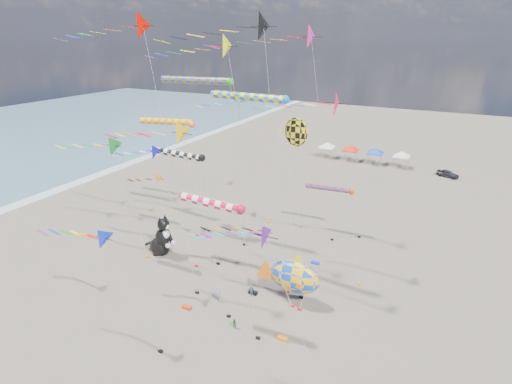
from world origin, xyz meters
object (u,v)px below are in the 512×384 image
object	(u,v)px
child_blue	(251,290)
cat_inflatable	(161,235)
person_adult	(217,294)
child_green	(234,324)
parked_car	(448,174)
fish_inflatable	(294,277)

from	to	relation	value
child_blue	cat_inflatable	bearing A→B (deg)	145.64
child_blue	person_adult	bearing A→B (deg)	-160.97
person_adult	child_blue	size ratio (longest dim) A/B	1.38
cat_inflatable	child_blue	world-z (taller)	cat_inflatable
child_green	parked_car	world-z (taller)	parked_car
person_adult	child_green	size ratio (longest dim) A/B	1.59
person_adult	child_blue	world-z (taller)	person_adult
cat_inflatable	child_blue	distance (m)	13.47
fish_inflatable	child_blue	size ratio (longest dim) A/B	5.80
person_adult	child_green	bearing A→B (deg)	-45.96
person_adult	child_blue	xyz separation A→B (m)	(2.46, 2.33, -0.22)
fish_inflatable	parked_car	xyz separation A→B (m)	(11.21, 46.86, -2.15)
child_blue	child_green	bearing A→B (deg)	-103.46
child_green	parked_car	bearing A→B (deg)	87.50
person_adult	child_green	xyz separation A→B (m)	(3.41, -2.62, -0.29)
fish_inflatable	person_adult	world-z (taller)	fish_inflatable
parked_car	fish_inflatable	bearing A→B (deg)	-173.58
person_adult	child_green	distance (m)	4.31
fish_inflatable	child_green	size ratio (longest dim) A/B	6.68
child_green	person_adult	bearing A→B (deg)	155.09
person_adult	parked_car	bearing A→B (deg)	62.15
child_green	parked_car	xyz separation A→B (m)	(14.30, 52.84, 0.15)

